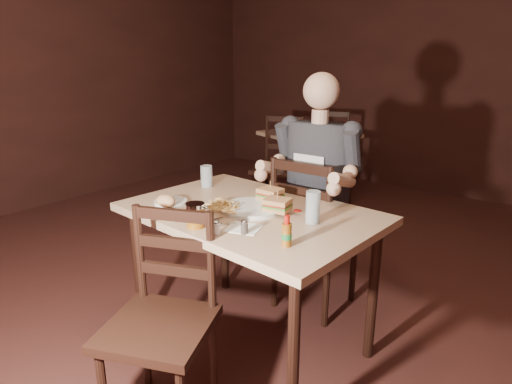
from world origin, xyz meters
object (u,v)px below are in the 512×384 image
Objects in this scene: hot_sauce at (287,231)px; syrup_dispenser at (195,215)px; chair_near at (158,327)px; main_table at (250,224)px; dinner_plate at (252,209)px; bg_table at (308,141)px; diner at (315,157)px; side_plate at (171,203)px; chair_far at (316,233)px; bg_chair_near at (278,169)px; glass_right at (313,207)px; glass_left at (207,176)px; bg_chair_far at (333,151)px.

hot_sauce is 1.17× the size of syrup_dispenser.
chair_near is 8.09× the size of syrup_dispenser.
dinner_plate is at bearing -1.11° from main_table.
hot_sauce is at bearing -60.14° from bg_table.
diner is (0.06, 0.51, 0.27)m from main_table.
side_plate is (-0.77, 0.07, -0.06)m from hot_sauce.
bg_chair_near is (-1.13, 1.18, 0.01)m from chair_far.
diner is at bearing 90.00° from chair_far.
main_table is 0.49m from hot_sauce.
glass_right is at bearing 116.92° from chair_far.
bg_chair_near is 2.34m from syrup_dispenser.
syrup_dispenser is at bearing -97.18° from main_table.
glass_left is (-0.47, 0.16, 0.05)m from dinner_plate.
chair_near is 0.84m from glass_right.
glass_left is 0.95m from hot_sauce.
main_table is at bearing -97.82° from diner.
bg_chair_far reaches higher than glass_right.
syrup_dispenser is (-0.06, -0.33, 0.05)m from dinner_plate.
main_table is at bearing 82.84° from chair_far.
syrup_dispenser is (-0.10, -0.84, -0.13)m from diner.
chair_near is at bearing -69.40° from bg_table.
bg_chair_far reaches higher than main_table.
main_table is 11.60× the size of syrup_dispenser.
glass_right is 0.75m from side_plate.
syrup_dispenser is (1.03, -2.07, 0.34)m from bg_chair_near.
side_plate is (-0.41, 0.45, 0.33)m from chair_near.
bg_chair_near is at bearing 119.95° from syrup_dispenser.
bg_chair_far is 5.86× the size of side_plate.
glass_right is at bearing 41.59° from chair_near.
main_table is at bearing 90.91° from bg_chair_far.
hot_sauce is at bearing 95.61° from bg_chair_far.
main_table is 1.34× the size of chair_far.
side_plate is at bearing 83.13° from bg_chair_far.
chair_far is 1.63m from bg_chair_near.
bg_chair_near is (-1.07, 1.74, -0.21)m from main_table.
chair_near is 5.96× the size of glass_right.
hot_sauce is (0.85, -0.41, 0.00)m from glass_left.
hot_sauce is at bearing -32.51° from main_table.
chair_near is at bearing -114.69° from glass_right.
bg_chair_far is (0.00, 0.55, -0.20)m from bg_table.
chair_far is 1.07× the size of chair_near.
bg_table is 1.04× the size of bg_chair_near.
chair_near is 0.96× the size of diner.
chair_near is (-0.03, -1.19, -0.03)m from chair_far.
diner is at bearing 57.66° from side_plate.
bg_chair_far reaches higher than side_plate.
glass_right is (0.80, -0.13, 0.01)m from glass_left.
diner is 0.84m from hot_sauce.
diner reaches higher than bg_chair_far.
bg_chair_near is 2.24m from glass_right.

